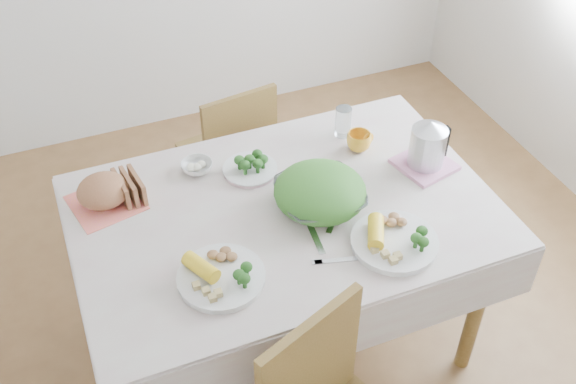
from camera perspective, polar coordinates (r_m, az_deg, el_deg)
name	(u,v)px	position (r m, az deg, el deg)	size (l,w,h in m)	color
floor	(285,338)	(2.98, -0.22, -12.26)	(3.60, 3.60, 0.00)	brown
dining_table	(285,281)	(2.69, -0.24, -7.51)	(1.40, 0.90, 0.75)	brown
tablecloth	(285,210)	(2.42, -0.26, -1.55)	(1.50, 1.00, 0.01)	beige
chair_far	(226,144)	(3.22, -5.28, 4.10)	(0.38, 0.38, 0.83)	brown
salad_bowl	(320,197)	(2.41, 2.71, -0.44)	(0.31, 0.31, 0.08)	white
dinner_plate_left	(221,278)	(2.18, -5.67, -7.24)	(0.29, 0.29, 0.02)	white
dinner_plate_right	(394,242)	(2.31, 8.99, -4.23)	(0.30, 0.30, 0.02)	white
broccoli_plate	(250,169)	(2.57, -3.24, 1.92)	(0.21, 0.21, 0.02)	beige
napkin	(106,203)	(2.52, -15.16, -0.88)	(0.24, 0.24, 0.00)	#FC7461
bread_loaf	(103,191)	(2.49, -15.38, 0.08)	(0.19, 0.18, 0.11)	brown
fruit_bowl	(197,167)	(2.59, -7.72, 2.13)	(0.12, 0.12, 0.04)	white
yellow_mug	(359,141)	(2.68, 6.02, 4.29)	(0.10, 0.10, 0.08)	gold
glass_tumbler	(343,121)	(2.73, 4.69, 5.99)	(0.07, 0.07, 0.13)	white
pink_tray	(424,164)	(2.65, 11.47, 2.31)	(0.20, 0.20, 0.02)	pink
electric_kettle	(428,141)	(2.58, 11.80, 4.26)	(0.14, 0.14, 0.19)	#B2B5BA
fork_left	(314,234)	(2.32, 2.20, -3.59)	(0.02, 0.20, 0.00)	silver
fork_right	(335,217)	(2.39, 4.01, -2.14)	(0.02, 0.17, 0.00)	silver
knife	(339,260)	(2.24, 4.37, -5.76)	(0.02, 0.17, 0.00)	silver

